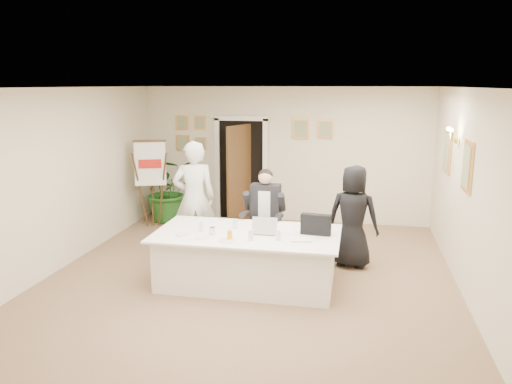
{
  "coord_description": "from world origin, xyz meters",
  "views": [
    {
      "loc": [
        1.49,
        -6.74,
        2.85
      ],
      "look_at": [
        -0.0,
        0.6,
        1.22
      ],
      "focal_mm": 35.0,
      "sensor_mm": 36.0,
      "label": 1
    }
  ],
  "objects": [
    {
      "name": "floor",
      "position": [
        0.0,
        0.0,
        0.0
      ],
      "size": [
        7.0,
        7.0,
        0.0
      ],
      "primitive_type": "plane",
      "color": "#786244",
      "rests_on": "ground"
    },
    {
      "name": "ceiling",
      "position": [
        0.0,
        0.0,
        2.8
      ],
      "size": [
        6.0,
        7.0,
        0.02
      ],
      "primitive_type": "cube",
      "color": "white",
      "rests_on": "wall_back"
    },
    {
      "name": "wall_back",
      "position": [
        0.0,
        3.5,
        1.4
      ],
      "size": [
        6.0,
        0.1,
        2.8
      ],
      "primitive_type": "cube",
      "color": "#EEE9C9",
      "rests_on": "floor"
    },
    {
      "name": "wall_front",
      "position": [
        0.0,
        -3.5,
        1.4
      ],
      "size": [
        6.0,
        0.1,
        2.8
      ],
      "primitive_type": "cube",
      "color": "#EEE9C9",
      "rests_on": "floor"
    },
    {
      "name": "wall_left",
      "position": [
        -3.0,
        0.0,
        1.4
      ],
      "size": [
        0.1,
        7.0,
        2.8
      ],
      "primitive_type": "cube",
      "color": "#EEE9C9",
      "rests_on": "floor"
    },
    {
      "name": "wall_right",
      "position": [
        3.0,
        0.0,
        1.4
      ],
      "size": [
        0.1,
        7.0,
        2.8
      ],
      "primitive_type": "cube",
      "color": "#EEE9C9",
      "rests_on": "floor"
    },
    {
      "name": "doorway",
      "position": [
        -0.88,
        3.32,
        1.04
      ],
      "size": [
        1.14,
        0.86,
        2.2
      ],
      "color": "black",
      "rests_on": "floor"
    },
    {
      "name": "pictures_back_wall",
      "position": [
        -0.8,
        3.47,
        1.85
      ],
      "size": [
        3.4,
        0.06,
        0.8
      ],
      "primitive_type": null,
      "color": "#DF9C4C",
      "rests_on": "wall_back"
    },
    {
      "name": "pictures_right_wall",
      "position": [
        2.97,
        1.2,
        1.75
      ],
      "size": [
        0.06,
        2.2,
        0.8
      ],
      "primitive_type": null,
      "color": "#DF9C4C",
      "rests_on": "wall_right"
    },
    {
      "name": "wall_sconce",
      "position": [
        2.9,
        1.2,
        2.1
      ],
      "size": [
        0.2,
        0.3,
        0.24
      ],
      "primitive_type": null,
      "color": "#B0A038",
      "rests_on": "wall_right"
    },
    {
      "name": "conference_table",
      "position": [
        0.01,
        -0.09,
        0.39
      ],
      "size": [
        2.62,
        1.4,
        0.78
      ],
      "color": "white",
      "rests_on": "floor"
    },
    {
      "name": "seated_man",
      "position": [
        0.06,
        1.02,
        0.76
      ],
      "size": [
        0.76,
        0.8,
        1.52
      ],
      "primitive_type": null,
      "rotation": [
        0.0,
        0.0,
        -0.17
      ],
      "color": "black",
      "rests_on": "floor"
    },
    {
      "name": "flip_chart",
      "position": [
        -2.51,
        2.42,
        0.81
      ],
      "size": [
        0.63,
        0.48,
        1.74
      ],
      "color": "#3D2413",
      "rests_on": "floor"
    },
    {
      "name": "standing_man",
      "position": [
        -1.15,
        1.03,
        0.97
      ],
      "size": [
        0.83,
        0.7,
        1.94
      ],
      "primitive_type": "imported",
      "rotation": [
        0.0,
        0.0,
        3.53
      ],
      "color": "silver",
      "rests_on": "floor"
    },
    {
      "name": "standing_woman",
      "position": [
        1.48,
        0.97,
        0.81
      ],
      "size": [
        0.89,
        0.68,
        1.63
      ],
      "primitive_type": "imported",
      "rotation": [
        0.0,
        0.0,
        2.92
      ],
      "color": "black",
      "rests_on": "floor"
    },
    {
      "name": "potted_palm",
      "position": [
        -2.37,
        2.95,
        0.66
      ],
      "size": [
        1.56,
        1.51,
        1.33
      ],
      "primitive_type": "imported",
      "rotation": [
        0.0,
        0.0,
        0.55
      ],
      "color": "#1F531B",
      "rests_on": "floor"
    },
    {
      "name": "laptop",
      "position": [
        0.28,
        -0.03,
        0.91
      ],
      "size": [
        0.35,
        0.37,
        0.28
      ],
      "primitive_type": null,
      "rotation": [
        0.0,
        0.0,
        0.0
      ],
      "color": "#B7BABC",
      "rests_on": "conference_table"
    },
    {
      "name": "laptop_bag",
      "position": [
        0.97,
        0.02,
        0.92
      ],
      "size": [
        0.43,
        0.16,
        0.29
      ],
      "primitive_type": "cube",
      "rotation": [
        0.0,
        0.0,
        -0.11
      ],
      "color": "black",
      "rests_on": "conference_table"
    },
    {
      "name": "paper_stack",
      "position": [
        0.8,
        -0.3,
        0.79
      ],
      "size": [
        0.33,
        0.26,
        0.03
      ],
      "primitive_type": "cube",
      "rotation": [
        0.0,
        0.0,
        0.22
      ],
      "color": "white",
      "rests_on": "conference_table"
    },
    {
      "name": "plate_left",
      "position": [
        -0.85,
        -0.36,
        0.78
      ],
      "size": [
        0.28,
        0.28,
        0.01
      ],
      "primitive_type": "cylinder",
      "rotation": [
        0.0,
        0.0,
        0.35
      ],
      "color": "white",
      "rests_on": "conference_table"
    },
    {
      "name": "plate_mid",
      "position": [
        -0.54,
        -0.45,
        0.78
      ],
      "size": [
        0.25,
        0.25,
        0.01
      ],
      "primitive_type": "cylinder",
      "rotation": [
        0.0,
        0.0,
        0.24
      ],
      "color": "white",
      "rests_on": "conference_table"
    },
    {
      "name": "plate_near",
      "position": [
        -0.17,
        -0.53,
        0.78
      ],
      "size": [
        0.29,
        0.29,
        0.01
      ],
      "primitive_type": "cylinder",
      "rotation": [
        0.0,
        0.0,
        0.34
      ],
      "color": "white",
      "rests_on": "conference_table"
    },
    {
      "name": "glass_a",
      "position": [
        -0.65,
        -0.15,
        0.84
      ],
      "size": [
        0.08,
        0.08,
        0.14
      ],
      "primitive_type": "cylinder",
      "rotation": [
        0.0,
        0.0,
        0.34
      ],
      "color": "silver",
      "rests_on": "conference_table"
    },
    {
      "name": "glass_b",
      "position": [
        0.14,
        -0.42,
        0.84
      ],
      "size": [
        0.08,
        0.08,
        0.14
      ],
      "primitive_type": "cylinder",
      "rotation": [
        0.0,
        0.0,
        -0.31
      ],
      "color": "silver",
      "rests_on": "conference_table"
    },
    {
      "name": "glass_c",
      "position": [
        0.5,
        -0.35,
        0.84
      ],
      "size": [
        0.07,
        0.07,
        0.14
      ],
      "primitive_type": "cylinder",
      "rotation": [
        0.0,
        0.0,
        0.08
      ],
      "color": "silver",
      "rests_on": "conference_table"
    },
    {
      "name": "glass_d",
      "position": [
        -0.21,
        0.09,
        0.84
      ],
      "size": [
        0.08,
        0.08,
        0.14
      ],
      "primitive_type": "cylinder",
      "rotation": [
        0.0,
        0.0,
        0.17
      ],
      "color": "silver",
      "rests_on": "conference_table"
    },
    {
      "name": "oj_glass",
      "position": [
        -0.15,
        -0.46,
        0.84
      ],
      "size": [
        0.09,
        0.09,
        0.13
      ],
      "primitive_type": "cylinder",
      "rotation": [
        0.0,
        0.0,
        0.35
      ],
      "color": "orange",
      "rests_on": "conference_table"
    },
    {
      "name": "steel_jug",
      "position": [
        -0.45,
        -0.28,
        0.83
      ],
      "size": [
        0.11,
        0.11,
        0.11
      ],
      "primitive_type": "cylinder",
      "rotation": [
        0.0,
        0.0,
        0.31
      ],
      "color": "silver",
      "rests_on": "conference_table"
    }
  ]
}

